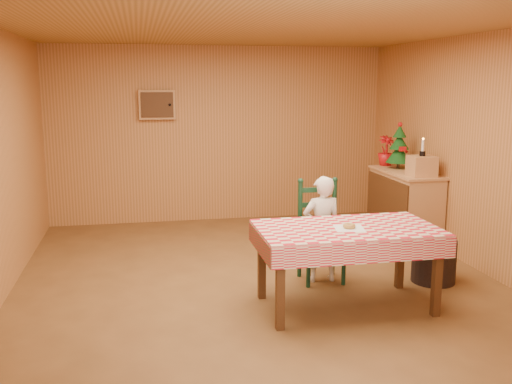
% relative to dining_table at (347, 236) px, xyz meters
% --- Properties ---
extents(ground, '(6.00, 6.00, 0.00)m').
position_rel_dining_table_xyz_m(ground, '(-0.67, 0.71, -0.69)').
color(ground, brown).
rests_on(ground, ground).
extents(cabin_walls, '(5.10, 6.05, 2.65)m').
position_rel_dining_table_xyz_m(cabin_walls, '(-0.67, 1.24, 1.14)').
color(cabin_walls, '#B97B43').
rests_on(cabin_walls, ground).
extents(dining_table, '(1.66, 0.96, 0.77)m').
position_rel_dining_table_xyz_m(dining_table, '(0.00, 0.00, 0.00)').
color(dining_table, '#4A2A13').
rests_on(dining_table, ground).
extents(ladder_chair, '(0.44, 0.40, 1.08)m').
position_rel_dining_table_xyz_m(ladder_chair, '(0.00, 0.79, -0.18)').
color(ladder_chair, '#10311B').
rests_on(ladder_chair, ground).
extents(seated_child, '(0.41, 0.27, 1.12)m').
position_rel_dining_table_xyz_m(seated_child, '(0.00, 0.73, -0.13)').
color(seated_child, white).
rests_on(seated_child, ground).
extents(napkin, '(0.30, 0.30, 0.00)m').
position_rel_dining_table_xyz_m(napkin, '(0.00, -0.05, 0.08)').
color(napkin, white).
rests_on(napkin, dining_table).
extents(donut, '(0.15, 0.15, 0.04)m').
position_rel_dining_table_xyz_m(donut, '(0.00, -0.05, 0.11)').
color(donut, '#B48740').
rests_on(donut, napkin).
extents(shelf_unit, '(0.54, 1.24, 0.93)m').
position_rel_dining_table_xyz_m(shelf_unit, '(1.56, 2.02, -0.22)').
color(shelf_unit, tan).
rests_on(shelf_unit, ground).
extents(crate, '(0.31, 0.31, 0.25)m').
position_rel_dining_table_xyz_m(crate, '(1.57, 1.62, 0.37)').
color(crate, tan).
rests_on(crate, shelf_unit).
extents(christmas_tree, '(0.34, 0.34, 0.62)m').
position_rel_dining_table_xyz_m(christmas_tree, '(1.57, 2.27, 0.52)').
color(christmas_tree, '#4A2A13').
rests_on(christmas_tree, shelf_unit).
extents(flower_arrangement, '(0.26, 0.26, 0.41)m').
position_rel_dining_table_xyz_m(flower_arrangement, '(1.52, 2.57, 0.45)').
color(flower_arrangement, '#AD1011').
rests_on(flower_arrangement, shelf_unit).
extents(candle_set, '(0.07, 0.07, 0.22)m').
position_rel_dining_table_xyz_m(candle_set, '(1.57, 1.62, 0.56)').
color(candle_set, black).
rests_on(candle_set, crate).
extents(storage_bin, '(0.59, 0.59, 0.45)m').
position_rel_dining_table_xyz_m(storage_bin, '(1.15, 0.46, -0.46)').
color(storage_bin, black).
rests_on(storage_bin, ground).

